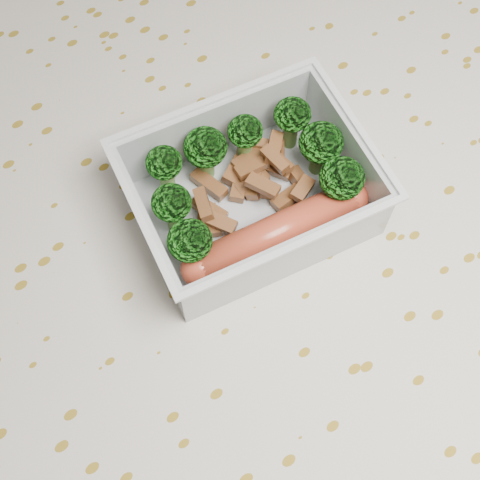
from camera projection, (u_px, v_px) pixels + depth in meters
ground_plane at (238, 425)px, 1.18m from camera, size 4.00×4.00×0.00m
dining_table at (236, 291)px, 0.58m from camera, size 1.40×0.90×0.75m
tablecloth at (236, 268)px, 0.53m from camera, size 1.46×0.96×0.19m
lunch_container at (251, 196)px, 0.49m from camera, size 0.19×0.16×0.06m
broccoli_florets at (249, 168)px, 0.48m from camera, size 0.16×0.11×0.05m
meat_pile at (249, 182)px, 0.51m from camera, size 0.11×0.07×0.03m
sausage at (277, 233)px, 0.48m from camera, size 0.15×0.05×0.03m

